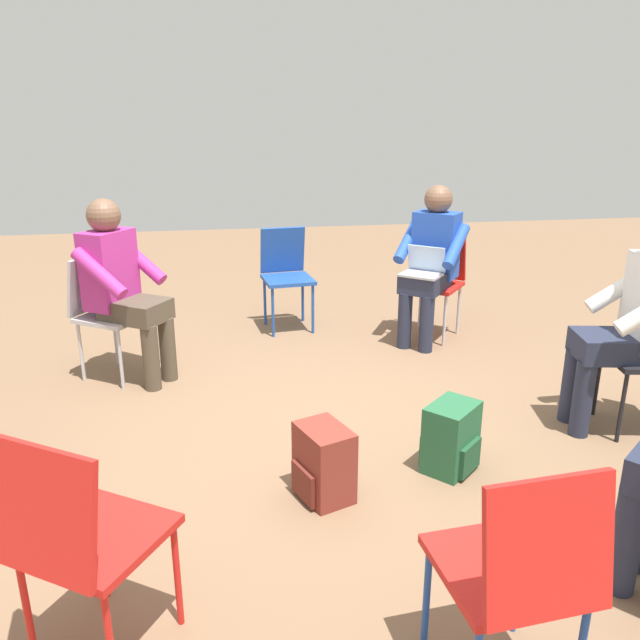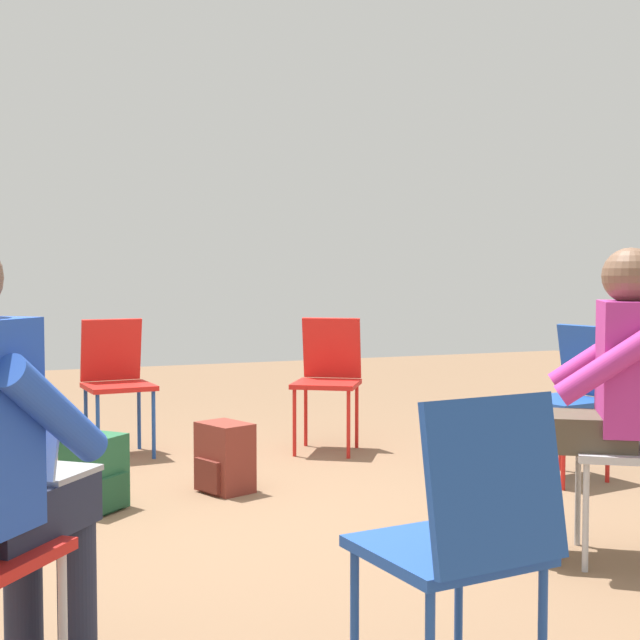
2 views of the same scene
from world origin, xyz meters
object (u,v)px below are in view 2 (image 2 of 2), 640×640
at_px(chair_southwest, 328,373).
at_px(chair_south, 116,376).
at_px(chair_west, 572,390).
at_px(backpack_near_laptop_user, 95,478).
at_px(backpack_by_empty_chair, 225,461).
at_px(person_in_magenta, 604,386).
at_px(chair_north, 464,534).

relative_size(chair_southwest, chair_south, 1.00).
xyz_separation_m(chair_southwest, chair_west, (-0.94, 1.25, 0.00)).
xyz_separation_m(backpack_near_laptop_user, backpack_by_empty_chair, (-0.68, -0.13, 0.00)).
bearing_deg(person_in_magenta, chair_north, 161.43).
relative_size(chair_north, person_in_magenta, 0.69).
bearing_deg(backpack_near_laptop_user, chair_north, 102.95).
bearing_deg(chair_southwest, backpack_by_empty_chair, 74.28).
bearing_deg(chair_south, chair_southwest, 159.42).
bearing_deg(chair_southwest, chair_north, 105.83).
relative_size(chair_southwest, backpack_near_laptop_user, 2.36).
bearing_deg(person_in_magenta, chair_west, 0.19).
xyz_separation_m(chair_southwest, chair_north, (1.04, 3.39, 0.00)).
bearing_deg(person_in_magenta, backpack_near_laptop_user, 83.14).
bearing_deg(backpack_by_empty_chair, chair_west, 166.84).
distance_m(backpack_near_laptop_user, backpack_by_empty_chair, 0.70).
relative_size(backpack_near_laptop_user, backpack_by_empty_chair, 1.00).
xyz_separation_m(chair_south, person_in_magenta, (-1.45, 2.81, 0.20)).
relative_size(chair_south, backpack_near_laptop_user, 2.36).
xyz_separation_m(chair_south, backpack_by_empty_chair, (-0.37, 1.18, -0.34)).
xyz_separation_m(chair_north, backpack_by_empty_chair, (-0.12, -2.58, -0.34)).
bearing_deg(backpack_near_laptop_user, person_in_magenta, 139.81).
height_order(chair_southwest, chair_south, same).
xyz_separation_m(chair_west, backpack_by_empty_chair, (1.87, -0.44, -0.34)).
height_order(chair_west, backpack_near_laptop_user, chair_west).
height_order(chair_south, person_in_magenta, person_in_magenta).
bearing_deg(person_in_magenta, backpack_by_empty_chair, 67.03).
height_order(chair_south, chair_west, same).
bearing_deg(backpack_near_laptop_user, backpack_by_empty_chair, -168.89).
relative_size(chair_south, chair_north, 1.00).
relative_size(chair_west, chair_north, 1.00).
distance_m(chair_north, person_in_magenta, 1.55).
height_order(person_in_magenta, backpack_near_laptop_user, person_in_magenta).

